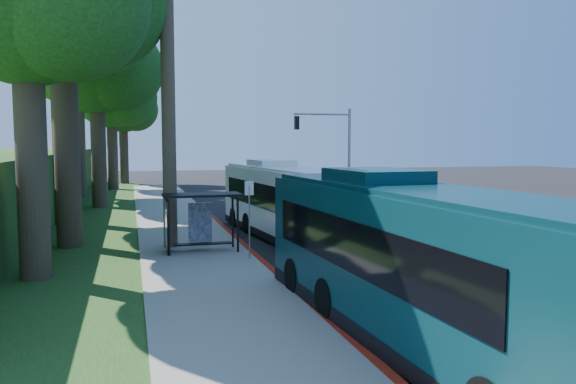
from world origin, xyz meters
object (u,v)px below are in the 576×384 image
object	(u,v)px
white_bus	(285,201)
teal_bus	(416,261)
bus_shelter	(195,211)
pickup	(333,206)

from	to	relation	value
white_bus	teal_bus	xyz separation A→B (m)	(-0.91, -14.75, 0.09)
bus_shelter	pickup	world-z (taller)	bus_shelter
bus_shelter	teal_bus	size ratio (longest dim) A/B	0.24
pickup	white_bus	bearing A→B (deg)	-130.72
teal_bus	pickup	world-z (taller)	teal_bus
white_bus	teal_bus	world-z (taller)	teal_bus
bus_shelter	pickup	size ratio (longest dim) A/B	0.54
white_bus	teal_bus	bearing A→B (deg)	-98.99
bus_shelter	white_bus	xyz separation A→B (m)	(4.64, 2.76, 0.04)
bus_shelter	white_bus	size ratio (longest dim) A/B	0.25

